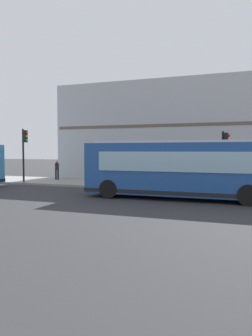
{
  "coord_description": "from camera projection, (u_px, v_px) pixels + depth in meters",
  "views": [
    {
      "loc": [
        -17.43,
        -5.62,
        2.58
      ],
      "look_at": [
        2.64,
        1.74,
        1.4
      ],
      "focal_mm": 35.02,
      "sensor_mm": 36.0,
      "label": 1
    }
  ],
  "objects": [
    {
      "name": "city_bus_nearside",
      "position": [
        180.0,
        169.0,
        17.27
      ],
      "size": [
        2.64,
        10.05,
        3.07
      ],
      "color": "#1E478C",
      "rests_on": "ground"
    },
    {
      "name": "ground",
      "position": [
        139.0,
        196.0,
        18.41
      ],
      "size": [
        120.0,
        120.0,
        0.0
      ],
      "primitive_type": "plane",
      "color": "#2D2D30"
    },
    {
      "name": "traffic_light_down_block",
      "position": [
        24.0,
        145.0,
        24.55
      ],
      "size": [
        0.32,
        0.49,
        4.0
      ],
      "color": "black",
      "rests_on": "sidewalk_curb"
    },
    {
      "name": "traffic_light_near_corner",
      "position": [
        225.0,
        149.0,
        19.75
      ],
      "size": [
        0.32,
        0.49,
        3.56
      ],
      "color": "black",
      "rests_on": "sidewalk_curb"
    },
    {
      "name": "building_corner",
      "position": [
        180.0,
        133.0,
        29.38
      ],
      "size": [
        8.84,
        19.87,
        8.17
      ],
      "color": "#A8A8AD",
      "rests_on": "ground"
    },
    {
      "name": "pedestrian_walking_along_curb",
      "position": [
        57.0,
        169.0,
        26.84
      ],
      "size": [
        0.32,
        0.32,
        1.57
      ],
      "color": "black",
      "rests_on": "sidewalk_curb"
    },
    {
      "name": "pedestrian_near_hydrant",
      "position": [
        132.0,
        168.0,
        25.36
      ],
      "size": [
        0.32,
        0.32,
        1.78
      ],
      "color": "#3F8C4C",
      "rests_on": "sidewalk_curb"
    },
    {
      "name": "sidewalk_curb",
      "position": [
        161.0,
        185.0,
        23.17
      ],
      "size": [
        4.96,
        40.0,
        0.15
      ],
      "primitive_type": "cube",
      "color": "gray",
      "rests_on": "ground"
    },
    {
      "name": "fire_hydrant",
      "position": [
        239.0,
        184.0,
        19.86
      ],
      "size": [
        0.35,
        0.35,
        0.74
      ],
      "color": "gold",
      "rests_on": "sidewalk_curb"
    }
  ]
}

